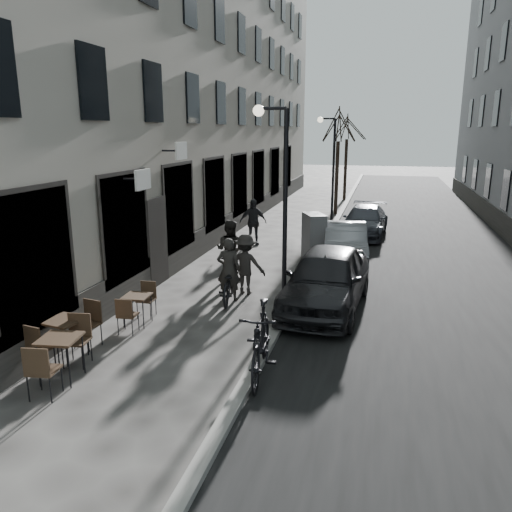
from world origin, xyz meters
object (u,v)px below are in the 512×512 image
at_px(pedestrian_mid, 246,264).
at_px(car_far, 365,221).
at_px(streetlamp_near, 279,184).
at_px(tree_far, 347,127).
at_px(moped, 261,341).
at_px(bistro_set_b, 65,335).
at_px(streetlamp_far, 330,158).
at_px(bistro_set_a, 61,354).
at_px(bicycle, 229,282).
at_px(utility_cabinet, 314,237).
at_px(tree_near, 339,126).
at_px(pedestrian_far, 253,222).
at_px(car_near, 326,279).
at_px(car_mid, 345,243).
at_px(bistro_set_c, 137,307).
at_px(pedestrian_near, 230,250).

bearing_deg(pedestrian_mid, car_far, -107.84).
height_order(streetlamp_near, tree_far, tree_far).
bearing_deg(moped, bistro_set_b, 177.60).
bearing_deg(car_far, streetlamp_far, 130.99).
bearing_deg(bistro_set_a, bicycle, 63.47).
relative_size(bistro_set_a, moped, 0.76).
relative_size(bistro_set_a, utility_cabinet, 1.05).
bearing_deg(bicycle, tree_near, -105.03).
bearing_deg(pedestrian_far, utility_cabinet, -55.85).
xyz_separation_m(car_near, car_mid, (0.10, 4.86, -0.12)).
bearing_deg(tree_near, utility_cabinet, -88.87).
bearing_deg(bicycle, streetlamp_far, -106.00).
relative_size(tree_far, bistro_set_c, 3.88).
relative_size(utility_cabinet, pedestrian_mid, 0.97).
xyz_separation_m(streetlamp_near, bistro_set_b, (-3.45, -4.27, -2.65)).
bearing_deg(bistro_set_a, tree_near, 73.10).
height_order(bicycle, car_far, car_far).
distance_m(tree_near, moped, 19.42).
distance_m(car_mid, moped, 8.86).
distance_m(pedestrian_near, car_near, 3.69).
bearing_deg(car_near, car_far, 90.74).
xyz_separation_m(streetlamp_near, pedestrian_mid, (-1.04, 0.60, -2.31)).
bearing_deg(car_near, bistro_set_c, -147.81).
bearing_deg(car_mid, utility_cabinet, 171.42).
relative_size(tree_near, bistro_set_c, 3.88).
height_order(streetlamp_near, bicycle, streetlamp_near).
bearing_deg(pedestrian_near, pedestrian_far, -76.08).
distance_m(tree_far, bistro_set_a, 26.59).
height_order(bistro_set_c, moped, moped).
distance_m(tree_far, bistro_set_c, 23.83).
relative_size(tree_near, bistro_set_a, 3.29).
distance_m(streetlamp_near, bistro_set_a, 6.46).
bearing_deg(car_near, utility_cabinet, 105.76).
bearing_deg(moped, pedestrian_far, 99.10).
bearing_deg(moped, bicycle, 108.93).
bearing_deg(pedestrian_mid, car_mid, -119.70).
xyz_separation_m(streetlamp_far, car_mid, (1.38, -7.18, -2.49)).
relative_size(pedestrian_near, moped, 0.81).
relative_size(streetlamp_far, pedestrian_far, 2.76).
bearing_deg(utility_cabinet, car_near, -103.27).
bearing_deg(bistro_set_a, streetlamp_near, 51.34).
relative_size(tree_near, bistro_set_b, 3.31).
relative_size(streetlamp_near, tree_near, 0.89).
relative_size(pedestrian_mid, car_far, 0.39).
distance_m(streetlamp_near, moped, 4.73).
bearing_deg(bistro_set_a, car_far, 63.46).
relative_size(bicycle, pedestrian_mid, 1.18).
distance_m(tree_far, pedestrian_mid, 20.79).
relative_size(tree_near, pedestrian_mid, 3.35).
bearing_deg(pedestrian_mid, tree_far, -93.07).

